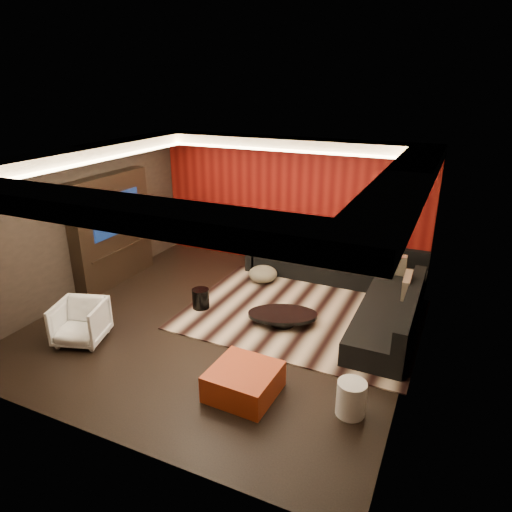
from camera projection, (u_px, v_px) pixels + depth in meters
The scene contains 26 objects.
floor at pixel (226, 322), 7.84m from camera, with size 6.00×6.00×0.02m, color black.
ceiling at pixel (221, 157), 6.82m from camera, with size 6.00×6.00×0.02m, color silver.
wall_back at pixel (290, 202), 9.88m from camera, with size 6.00×0.02×2.80m, color black.
wall_left at pixel (81, 222), 8.50m from camera, with size 0.02×6.00×2.80m, color black.
wall_right at pixel (419, 277), 6.16m from camera, with size 0.02×6.00×2.80m, color black.
red_feature_wall at pixel (289, 203), 9.85m from camera, with size 5.98×0.05×2.78m, color #6B0C0A.
soffit_back at pixel (286, 143), 9.15m from camera, with size 6.00×0.60×0.22m, color silver.
soffit_front at pixel (92, 208), 4.58m from camera, with size 6.00×0.60×0.22m, color silver.
soffit_left at pixel (85, 153), 7.91m from camera, with size 0.60×4.80×0.22m, color silver.
soffit_right at pixel (407, 180), 5.82m from camera, with size 0.60×4.80×0.22m, color silver.
cove_back at pixel (280, 150), 8.90m from camera, with size 4.80×0.08×0.04m, color #FFD899.
cove_front at pixel (116, 208), 4.90m from camera, with size 4.80×0.08×0.04m, color #FFD899.
cove_left at pixel (101, 160), 7.81m from camera, with size 0.08×4.80×0.04m, color #FFD899.
cove_right at pixel (380, 185), 5.98m from camera, with size 0.08×4.80×0.04m, color #FFD899.
tv_surround at pixel (112, 230), 9.05m from camera, with size 0.30×2.00×2.20m, color black.
tv_screen at pixel (116, 214), 8.87m from camera, with size 0.04×1.30×0.80m, color black.
tv_shelf at pixel (121, 250), 9.14m from camera, with size 0.04×1.60×0.04m, color black.
rug at pixel (302, 314), 8.06m from camera, with size 4.00×3.00×0.02m, color #C0A78C.
coffee_table at pixel (283, 318), 7.71m from camera, with size 1.17×1.17×0.20m, color black.
drum_stool at pixel (201, 299), 8.22m from camera, with size 0.31×0.31×0.36m, color black.
striped_pouf at pixel (263, 274), 9.30m from camera, with size 0.59×0.59×0.32m, color beige.
white_side_table at pixel (351, 398), 5.61m from camera, with size 0.36×0.36×0.46m, color white.
orange_ottoman at pixel (244, 381), 5.99m from camera, with size 0.85×0.85×0.38m, color #AD2816.
armchair at pixel (80, 322), 7.15m from camera, with size 0.72×0.74×0.67m, color white.
sectional_sofa at pixel (352, 284), 8.65m from camera, with size 3.65×3.50×0.75m.
throw_pillows at pixel (380, 265), 8.59m from camera, with size 1.71×1.69×0.50m.
Camera 1 is at (3.35, -6.05, 3.89)m, focal length 32.00 mm.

